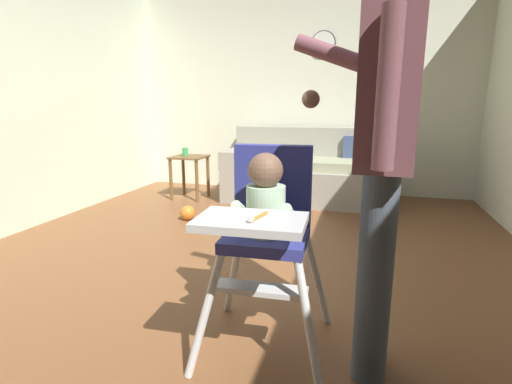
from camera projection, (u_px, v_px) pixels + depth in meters
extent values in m
cube|color=brown|center=(226.00, 286.00, 2.54)|extent=(5.89, 7.28, 0.10)
cube|color=silver|center=(301.00, 92.00, 4.94)|extent=(5.09, 0.06, 2.58)
cube|color=gray|center=(303.00, 184.00, 4.60)|extent=(1.83, 0.84, 0.40)
cube|color=gray|center=(308.00, 145.00, 4.81)|extent=(1.83, 0.22, 0.46)
cube|color=gray|center=(238.00, 157.00, 4.75)|extent=(0.20, 0.84, 0.20)
cube|color=gray|center=(376.00, 162.00, 4.31)|extent=(0.20, 0.84, 0.20)
cube|color=#9A9E7C|center=(271.00, 162.00, 4.59)|extent=(0.70, 0.60, 0.11)
cube|color=#9A9E7C|center=(336.00, 165.00, 4.39)|extent=(0.70, 0.60, 0.11)
cube|color=#3D4C75|center=(358.00, 151.00, 4.53)|extent=(0.35, 0.12, 0.34)
cylinder|color=silver|center=(205.00, 315.00, 1.61)|extent=(0.16, 0.17, 0.53)
cylinder|color=silver|center=(309.00, 329.00, 1.51)|extent=(0.17, 0.16, 0.53)
cylinder|color=silver|center=(234.00, 272.00, 2.03)|extent=(0.17, 0.16, 0.53)
cylinder|color=silver|center=(317.00, 280.00, 1.93)|extent=(0.16, 0.17, 0.53)
cube|color=navy|center=(266.00, 238.00, 1.71)|extent=(0.38, 0.38, 0.05)
cube|color=navy|center=(273.00, 185.00, 1.80)|extent=(0.36, 0.09, 0.38)
cube|color=silver|center=(251.00, 222.00, 1.40)|extent=(0.41, 0.28, 0.03)
cube|color=silver|center=(261.00, 289.00, 1.65)|extent=(0.40, 0.12, 0.02)
cylinder|color=#B6D7B3|center=(266.00, 210.00, 1.66)|extent=(0.18, 0.18, 0.22)
sphere|color=brown|center=(265.00, 170.00, 1.61)|extent=(0.15, 0.15, 0.15)
cylinder|color=#B6D7B3|center=(240.00, 209.00, 1.64)|extent=(0.05, 0.15, 0.10)
cylinder|color=#B6D7B3|center=(288.00, 212.00, 1.60)|extent=(0.05, 0.15, 0.10)
cylinder|color=#C67A23|center=(259.00, 217.00, 1.38)|extent=(0.04, 0.13, 0.01)
cube|color=white|center=(251.00, 219.00, 1.33)|extent=(0.02, 0.03, 0.02)
cylinder|color=#404A54|center=(376.00, 268.00, 1.63)|extent=(0.14, 0.14, 0.89)
cylinder|color=#404A54|center=(374.00, 280.00, 1.52)|extent=(0.14, 0.14, 0.89)
cube|color=brown|center=(389.00, 93.00, 1.42)|extent=(0.22, 0.41, 0.56)
cylinder|color=brown|center=(349.00, 60.00, 1.61)|extent=(0.48, 0.10, 0.23)
sphere|color=brown|center=(311.00, 99.00, 1.69)|extent=(0.08, 0.08, 0.08)
cylinder|color=brown|center=(388.00, 90.00, 1.20)|extent=(0.07, 0.07, 0.51)
sphere|color=orange|center=(188.00, 213.00, 3.82)|extent=(0.15, 0.15, 0.15)
cube|color=brown|center=(189.00, 157.00, 4.65)|extent=(0.40, 0.40, 0.02)
cylinder|color=brown|center=(171.00, 180.00, 4.60)|extent=(0.04, 0.04, 0.50)
cylinder|color=brown|center=(197.00, 181.00, 4.51)|extent=(0.04, 0.04, 0.50)
cylinder|color=brown|center=(183.00, 175.00, 4.92)|extent=(0.04, 0.04, 0.50)
cylinder|color=brown|center=(208.00, 176.00, 4.83)|extent=(0.04, 0.04, 0.50)
cylinder|color=green|center=(185.00, 152.00, 4.65)|extent=(0.07, 0.07, 0.10)
cylinder|color=white|center=(323.00, 43.00, 4.69)|extent=(0.27, 0.03, 0.27)
cylinder|color=black|center=(323.00, 43.00, 4.71)|extent=(0.30, 0.02, 0.30)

